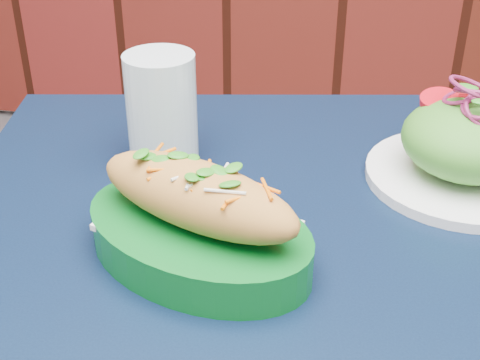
# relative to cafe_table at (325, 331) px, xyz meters

# --- Properties ---
(cafe_table) EXTENTS (0.94, 0.94, 0.75)m
(cafe_table) POSITION_rel_cafe_table_xyz_m (0.00, 0.00, 0.00)
(cafe_table) COLOR black
(cafe_table) RESTS_ON ground
(banh_mi_basket) EXTENTS (0.27, 0.23, 0.11)m
(banh_mi_basket) POSITION_rel_cafe_table_xyz_m (-0.12, -0.02, 0.13)
(banh_mi_basket) COLOR #085D1D
(banh_mi_basket) RESTS_ON cafe_table
(salad_plate) EXTENTS (0.22, 0.22, 0.12)m
(salad_plate) POSITION_rel_cafe_table_xyz_m (0.13, 0.18, 0.13)
(salad_plate) COLOR white
(salad_plate) RESTS_ON cafe_table
(water_glass) EXTENTS (0.08, 0.08, 0.13)m
(water_glass) POSITION_rel_cafe_table_xyz_m (-0.21, 0.16, 0.15)
(water_glass) COLOR silver
(water_glass) RESTS_ON cafe_table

